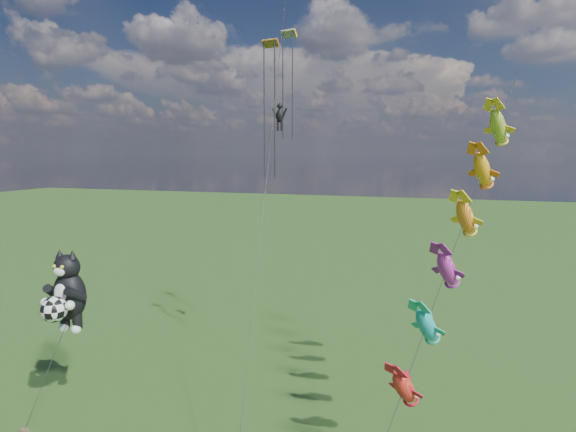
% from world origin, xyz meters
% --- Properties ---
extents(cat_kite_rig, '(2.43, 4.07, 9.82)m').
position_xyz_m(cat_kite_rig, '(-3.74, 2.24, 7.31)').
color(cat_kite_rig, brown).
rests_on(cat_kite_rig, ground).
extents(fish_windsock_rig, '(6.97, 14.46, 19.79)m').
position_xyz_m(fish_windsock_rig, '(17.32, 4.07, 11.10)').
color(fish_windsock_rig, brown).
rests_on(fish_windsock_rig, ground).
extents(parafoil_rig, '(3.91, 17.24, 27.80)m').
position_xyz_m(parafoil_rig, '(6.23, 10.96, 18.29)').
color(parafoil_rig, brown).
rests_on(parafoil_rig, ground).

